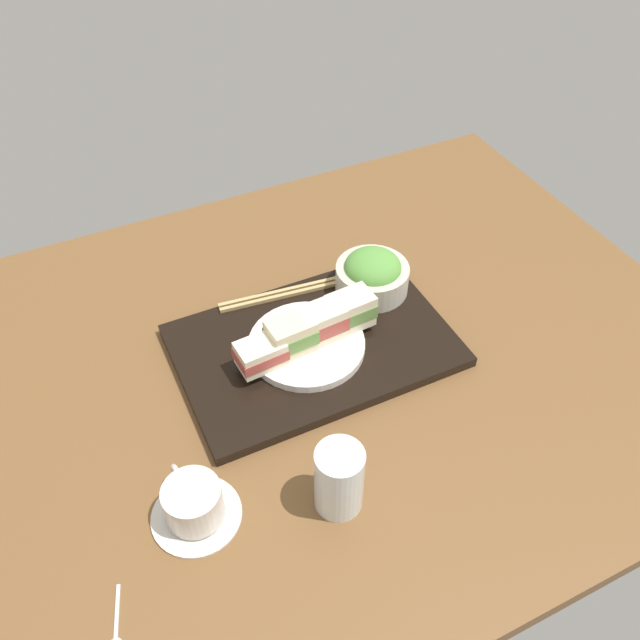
% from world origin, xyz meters
% --- Properties ---
extents(ground_plane, '(1.40, 1.00, 0.03)m').
position_xyz_m(ground_plane, '(0.00, 0.00, -0.01)').
color(ground_plane, brown).
extents(serving_tray, '(0.45, 0.30, 0.02)m').
position_xyz_m(serving_tray, '(-0.04, -0.02, 0.01)').
color(serving_tray, black).
rests_on(serving_tray, ground_plane).
extents(sandwich_plate, '(0.19, 0.19, 0.01)m').
position_xyz_m(sandwich_plate, '(-0.02, -0.01, 0.03)').
color(sandwich_plate, white).
rests_on(sandwich_plate, serving_tray).
extents(sandwich_nearmost, '(0.08, 0.06, 0.06)m').
position_xyz_m(sandwich_nearmost, '(-0.11, -0.02, 0.06)').
color(sandwich_nearmost, '#EFE5C1').
rests_on(sandwich_nearmost, sandwich_plate).
extents(sandwich_inner_near, '(0.08, 0.06, 0.06)m').
position_xyz_m(sandwich_inner_near, '(-0.05, -0.01, 0.06)').
color(sandwich_inner_near, '#EFE5C1').
rests_on(sandwich_inner_near, sandwich_plate).
extents(sandwich_inner_far, '(0.08, 0.06, 0.06)m').
position_xyz_m(sandwich_inner_far, '(0.01, -0.01, 0.06)').
color(sandwich_inner_far, beige).
rests_on(sandwich_inner_far, sandwich_plate).
extents(sandwich_farmost, '(0.08, 0.06, 0.04)m').
position_xyz_m(sandwich_farmost, '(0.06, -0.00, 0.06)').
color(sandwich_farmost, '#EFE5C1').
rests_on(sandwich_farmost, sandwich_plate).
extents(salad_bowl, '(0.13, 0.13, 0.08)m').
position_xyz_m(salad_bowl, '(-0.19, -0.09, 0.05)').
color(salad_bowl, beige).
rests_on(salad_bowl, serving_tray).
extents(chopsticks_pair, '(0.22, 0.04, 0.01)m').
position_xyz_m(chopsticks_pair, '(-0.03, -0.15, 0.02)').
color(chopsticks_pair, tan).
rests_on(chopsticks_pair, serving_tray).
extents(coffee_cup, '(0.12, 0.13, 0.06)m').
position_xyz_m(coffee_cup, '(0.24, 0.19, 0.03)').
color(coffee_cup, silver).
rests_on(coffee_cup, ground_plane).
extents(drinking_glass, '(0.07, 0.07, 0.11)m').
position_xyz_m(drinking_glass, '(0.05, 0.25, 0.06)').
color(drinking_glass, silver).
rests_on(drinking_glass, ground_plane).
extents(teaspoon, '(0.04, 0.09, 0.01)m').
position_xyz_m(teaspoon, '(0.37, 0.30, 0.00)').
color(teaspoon, silver).
rests_on(teaspoon, ground_plane).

